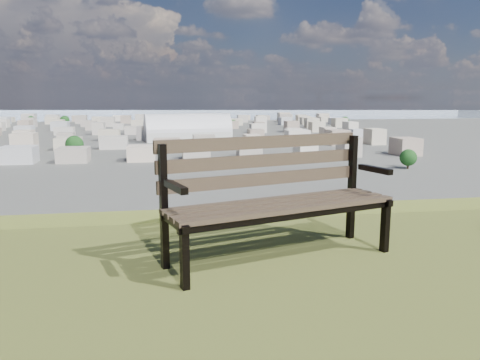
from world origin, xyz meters
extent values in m
cube|color=#483A29|center=(0.24, 2.53, 25.45)|extent=(1.79, 0.62, 0.04)
cube|color=#483A29|center=(0.20, 2.65, 25.45)|extent=(1.79, 0.62, 0.04)
cube|color=#483A29|center=(0.16, 2.77, 25.45)|extent=(1.79, 0.62, 0.04)
cube|color=#483A29|center=(0.13, 2.89, 25.45)|extent=(1.79, 0.62, 0.04)
cube|color=#483A29|center=(0.10, 2.96, 25.62)|extent=(1.78, 0.57, 0.10)
cube|color=#483A29|center=(0.10, 2.99, 25.77)|extent=(1.78, 0.57, 0.10)
cube|color=#483A29|center=(0.09, 3.01, 25.91)|extent=(1.78, 0.57, 0.10)
cube|color=black|center=(-0.60, 2.26, 25.23)|extent=(0.07, 0.07, 0.45)
cube|color=black|center=(-0.73, 2.68, 25.47)|extent=(0.07, 0.07, 0.94)
cube|color=black|center=(-0.66, 2.45, 25.42)|extent=(0.20, 0.51, 0.05)
cube|color=black|center=(-0.65, 2.40, 25.68)|extent=(0.16, 0.37, 0.05)
cube|color=black|center=(1.09, 2.77, 25.23)|extent=(0.07, 0.07, 0.45)
cube|color=black|center=(0.96, 3.19, 25.47)|extent=(0.07, 0.07, 0.94)
cube|color=black|center=(1.03, 2.97, 25.42)|extent=(0.20, 0.51, 0.05)
cube|color=black|center=(1.04, 2.92, 25.68)|extent=(0.16, 0.37, 0.05)
cube|color=black|center=(0.24, 2.52, 25.41)|extent=(1.78, 0.58, 0.04)
cube|color=black|center=(0.12, 2.90, 25.41)|extent=(1.78, 0.58, 0.04)
cube|color=silver|center=(15.04, 290.74, 2.88)|extent=(53.98, 27.52, 5.76)
cylinder|color=silver|center=(15.04, 290.74, 5.76)|extent=(53.98, 27.52, 21.90)
cube|color=silver|center=(-60.00, 200.00, 3.50)|extent=(11.00, 11.00, 7.00)
cube|color=#A99E91|center=(-36.00, 200.00, 3.50)|extent=(11.00, 11.00, 7.00)
cube|color=beige|center=(-12.00, 200.00, 3.50)|extent=(11.00, 11.00, 7.00)
cube|color=#BCBDC2|center=(12.00, 200.00, 3.50)|extent=(11.00, 11.00, 7.00)
cube|color=beige|center=(36.00, 200.00, 3.50)|extent=(11.00, 11.00, 7.00)
cube|color=tan|center=(60.00, 200.00, 3.50)|extent=(11.00, 11.00, 7.00)
cube|color=#BCB2A5|center=(84.00, 200.00, 3.50)|extent=(11.00, 11.00, 7.00)
cube|color=beige|center=(108.00, 200.00, 3.50)|extent=(11.00, 11.00, 7.00)
cube|color=beige|center=(-72.00, 250.00, 3.50)|extent=(11.00, 11.00, 7.00)
cube|color=#BCBDC2|center=(-48.00, 250.00, 3.50)|extent=(11.00, 11.00, 7.00)
cube|color=beige|center=(-24.00, 250.00, 3.50)|extent=(11.00, 11.00, 7.00)
cube|color=tan|center=(0.00, 250.00, 3.50)|extent=(11.00, 11.00, 7.00)
cube|color=#BCB2A5|center=(24.00, 250.00, 3.50)|extent=(11.00, 11.00, 7.00)
cube|color=beige|center=(48.00, 250.00, 3.50)|extent=(11.00, 11.00, 7.00)
cube|color=silver|center=(72.00, 250.00, 3.50)|extent=(11.00, 11.00, 7.00)
cube|color=#A99E91|center=(96.00, 250.00, 3.50)|extent=(11.00, 11.00, 7.00)
cube|color=beige|center=(120.00, 250.00, 3.50)|extent=(11.00, 11.00, 7.00)
cube|color=tan|center=(-84.00, 300.00, 3.50)|extent=(11.00, 11.00, 7.00)
cube|color=#BCB2A5|center=(-60.00, 300.00, 3.50)|extent=(11.00, 11.00, 7.00)
cube|color=beige|center=(-36.00, 300.00, 3.50)|extent=(11.00, 11.00, 7.00)
cube|color=silver|center=(-12.00, 300.00, 3.50)|extent=(11.00, 11.00, 7.00)
cube|color=#A99E91|center=(12.00, 300.00, 3.50)|extent=(11.00, 11.00, 7.00)
cube|color=beige|center=(36.00, 300.00, 3.50)|extent=(11.00, 11.00, 7.00)
cube|color=#BCBDC2|center=(60.00, 300.00, 3.50)|extent=(11.00, 11.00, 7.00)
cube|color=beige|center=(84.00, 300.00, 3.50)|extent=(11.00, 11.00, 7.00)
cube|color=tan|center=(108.00, 300.00, 3.50)|extent=(11.00, 11.00, 7.00)
cube|color=#BCB2A5|center=(132.00, 300.00, 3.50)|extent=(11.00, 11.00, 7.00)
cube|color=#A99E91|center=(-96.00, 350.00, 3.50)|extent=(11.00, 11.00, 7.00)
cube|color=beige|center=(-72.00, 350.00, 3.50)|extent=(11.00, 11.00, 7.00)
cube|color=#BCBDC2|center=(-48.00, 350.00, 3.50)|extent=(11.00, 11.00, 7.00)
cube|color=beige|center=(-24.00, 350.00, 3.50)|extent=(11.00, 11.00, 7.00)
cube|color=tan|center=(0.00, 350.00, 3.50)|extent=(11.00, 11.00, 7.00)
cube|color=#BCB2A5|center=(24.00, 350.00, 3.50)|extent=(11.00, 11.00, 7.00)
cube|color=beige|center=(48.00, 350.00, 3.50)|extent=(11.00, 11.00, 7.00)
cube|color=silver|center=(72.00, 350.00, 3.50)|extent=(11.00, 11.00, 7.00)
cube|color=#A99E91|center=(96.00, 350.00, 3.50)|extent=(11.00, 11.00, 7.00)
cube|color=beige|center=(120.00, 350.00, 3.50)|extent=(11.00, 11.00, 7.00)
cube|color=#BCBDC2|center=(144.00, 350.00, 3.50)|extent=(11.00, 11.00, 7.00)
cube|color=#BCB2A5|center=(-108.00, 400.00, 3.50)|extent=(11.00, 11.00, 7.00)
cube|color=beige|center=(-84.00, 400.00, 3.50)|extent=(11.00, 11.00, 7.00)
cube|color=silver|center=(-60.00, 400.00, 3.50)|extent=(11.00, 11.00, 7.00)
cube|color=#A99E91|center=(-36.00, 400.00, 3.50)|extent=(11.00, 11.00, 7.00)
cube|color=beige|center=(-12.00, 400.00, 3.50)|extent=(11.00, 11.00, 7.00)
cube|color=#BCBDC2|center=(12.00, 400.00, 3.50)|extent=(11.00, 11.00, 7.00)
cube|color=beige|center=(36.00, 400.00, 3.50)|extent=(11.00, 11.00, 7.00)
cube|color=tan|center=(60.00, 400.00, 3.50)|extent=(11.00, 11.00, 7.00)
cube|color=#BCB2A5|center=(84.00, 400.00, 3.50)|extent=(11.00, 11.00, 7.00)
cube|color=beige|center=(108.00, 400.00, 3.50)|extent=(11.00, 11.00, 7.00)
cube|color=silver|center=(132.00, 400.00, 3.50)|extent=(11.00, 11.00, 7.00)
cube|color=#A99E91|center=(156.00, 400.00, 3.50)|extent=(11.00, 11.00, 7.00)
cube|color=#BCBDC2|center=(-144.00, 450.00, 3.50)|extent=(11.00, 11.00, 7.00)
cube|color=beige|center=(-120.00, 450.00, 3.50)|extent=(11.00, 11.00, 7.00)
cube|color=tan|center=(-96.00, 450.00, 3.50)|extent=(11.00, 11.00, 7.00)
cube|color=#BCB2A5|center=(-72.00, 450.00, 3.50)|extent=(11.00, 11.00, 7.00)
cube|color=beige|center=(-48.00, 450.00, 3.50)|extent=(11.00, 11.00, 7.00)
cube|color=silver|center=(-24.00, 450.00, 3.50)|extent=(11.00, 11.00, 7.00)
cube|color=#A99E91|center=(0.00, 450.00, 3.50)|extent=(11.00, 11.00, 7.00)
cube|color=beige|center=(24.00, 450.00, 3.50)|extent=(11.00, 11.00, 7.00)
cube|color=#BCBDC2|center=(48.00, 450.00, 3.50)|extent=(11.00, 11.00, 7.00)
cube|color=beige|center=(72.00, 450.00, 3.50)|extent=(11.00, 11.00, 7.00)
cube|color=tan|center=(96.00, 450.00, 3.50)|extent=(11.00, 11.00, 7.00)
cube|color=#BCB2A5|center=(120.00, 450.00, 3.50)|extent=(11.00, 11.00, 7.00)
cube|color=beige|center=(144.00, 450.00, 3.50)|extent=(11.00, 11.00, 7.00)
cube|color=silver|center=(168.00, 450.00, 3.50)|extent=(11.00, 11.00, 7.00)
cube|color=beige|center=(-156.00, 500.00, 3.50)|extent=(11.00, 11.00, 7.00)
cube|color=#BCBDC2|center=(-132.00, 500.00, 3.50)|extent=(11.00, 11.00, 7.00)
cube|color=beige|center=(-108.00, 500.00, 3.50)|extent=(11.00, 11.00, 7.00)
cube|color=tan|center=(-84.00, 500.00, 3.50)|extent=(11.00, 11.00, 7.00)
cube|color=#BCB2A5|center=(-60.00, 500.00, 3.50)|extent=(11.00, 11.00, 7.00)
cube|color=beige|center=(-36.00, 500.00, 3.50)|extent=(11.00, 11.00, 7.00)
cube|color=silver|center=(-12.00, 500.00, 3.50)|extent=(11.00, 11.00, 7.00)
cube|color=#A99E91|center=(12.00, 500.00, 3.50)|extent=(11.00, 11.00, 7.00)
cube|color=beige|center=(36.00, 500.00, 3.50)|extent=(11.00, 11.00, 7.00)
cube|color=#BCBDC2|center=(60.00, 500.00, 3.50)|extent=(11.00, 11.00, 7.00)
cube|color=beige|center=(84.00, 500.00, 3.50)|extent=(11.00, 11.00, 7.00)
cube|color=tan|center=(108.00, 500.00, 3.50)|extent=(11.00, 11.00, 7.00)
cube|color=#BCB2A5|center=(132.00, 500.00, 3.50)|extent=(11.00, 11.00, 7.00)
cube|color=beige|center=(156.00, 500.00, 3.50)|extent=(11.00, 11.00, 7.00)
cube|color=silver|center=(180.00, 500.00, 3.50)|extent=(11.00, 11.00, 7.00)
cube|color=beige|center=(-168.00, 550.00, 3.50)|extent=(11.00, 11.00, 7.00)
cube|color=#BCBDC2|center=(-144.00, 550.00, 3.50)|extent=(11.00, 11.00, 7.00)
cube|color=beige|center=(-120.00, 550.00, 3.50)|extent=(11.00, 11.00, 7.00)
cube|color=tan|center=(-96.00, 550.00, 3.50)|extent=(11.00, 11.00, 7.00)
cube|color=#BCB2A5|center=(-72.00, 550.00, 3.50)|extent=(11.00, 11.00, 7.00)
cube|color=beige|center=(-48.00, 550.00, 3.50)|extent=(11.00, 11.00, 7.00)
cube|color=silver|center=(-24.00, 550.00, 3.50)|extent=(11.00, 11.00, 7.00)
cube|color=#A99E91|center=(0.00, 550.00, 3.50)|extent=(11.00, 11.00, 7.00)
cube|color=beige|center=(24.00, 550.00, 3.50)|extent=(11.00, 11.00, 7.00)
cube|color=#BCBDC2|center=(48.00, 550.00, 3.50)|extent=(11.00, 11.00, 7.00)
cube|color=beige|center=(72.00, 550.00, 3.50)|extent=(11.00, 11.00, 7.00)
cube|color=tan|center=(96.00, 550.00, 3.50)|extent=(11.00, 11.00, 7.00)
cube|color=#BCB2A5|center=(120.00, 550.00, 3.50)|extent=(11.00, 11.00, 7.00)
cube|color=beige|center=(144.00, 550.00, 3.50)|extent=(11.00, 11.00, 7.00)
cube|color=silver|center=(168.00, 550.00, 3.50)|extent=(11.00, 11.00, 7.00)
cube|color=#A99E91|center=(192.00, 550.00, 3.50)|extent=(11.00, 11.00, 7.00)
cylinder|color=#35271A|center=(90.00, 160.00, 1.05)|extent=(0.80, 0.80, 2.10)
sphere|color=#153612|center=(90.00, 160.00, 4.20)|extent=(6.30, 6.30, 6.30)
cylinder|color=#35271A|center=(-40.00, 220.00, 1.35)|extent=(0.80, 0.80, 2.70)
sphere|color=#153612|center=(-40.00, 220.00, 5.40)|extent=(8.10, 8.10, 8.10)
cylinder|color=#35271A|center=(130.00, 280.00, 0.97)|extent=(0.80, 0.80, 1.95)
sphere|color=#153612|center=(130.00, 280.00, 3.90)|extent=(5.85, 5.85, 5.85)
cylinder|color=#35271A|center=(60.00, 400.00, 1.12)|extent=(0.80, 0.80, 2.25)
sphere|color=#153612|center=(60.00, 400.00, 4.50)|extent=(6.75, 6.75, 6.75)
cylinder|color=#35271A|center=(-90.00, 460.00, 1.43)|extent=(0.80, 0.80, 2.85)
sphere|color=#153612|center=(-90.00, 460.00, 5.70)|extent=(8.55, 8.55, 8.55)
cylinder|color=#35271A|center=(-130.00, 500.00, 1.20)|extent=(0.80, 0.80, 2.40)
sphere|color=#153612|center=(-130.00, 500.00, 4.80)|extent=(7.20, 7.20, 7.20)
cylinder|color=#35271A|center=(40.00, 300.00, 1.05)|extent=(0.80, 0.80, 2.10)
sphere|color=#153612|center=(40.00, 300.00, 4.20)|extent=(6.30, 6.30, 6.30)
cylinder|color=#35271A|center=(170.00, 420.00, 1.27)|extent=(0.80, 0.80, 2.55)
sphere|color=#153612|center=(170.00, 420.00, 5.10)|extent=(7.65, 7.65, 7.65)
cube|color=#93ABBC|center=(0.00, 900.00, 0.00)|extent=(2400.00, 700.00, 0.12)
cube|color=#A5B4CD|center=(-400.00, 1350.00, 27.50)|extent=(600.00, 220.00, 55.00)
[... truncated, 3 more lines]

